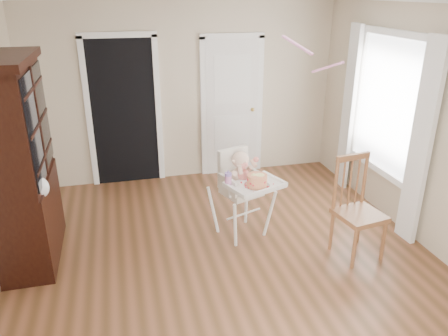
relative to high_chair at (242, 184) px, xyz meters
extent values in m
plane|color=#52341C|center=(-0.31, -0.57, -0.65)|extent=(5.00, 5.00, 0.00)
plane|color=beige|center=(-0.31, 1.93, 0.70)|extent=(4.50, 0.00, 4.50)
plane|color=beige|center=(1.94, -0.57, 0.70)|extent=(0.00, 5.00, 5.00)
cube|color=black|center=(-1.21, 1.91, 0.40)|extent=(0.90, 0.03, 2.10)
cube|color=white|center=(-1.70, 1.91, 0.40)|extent=(0.08, 0.05, 2.18)
cube|color=white|center=(-0.72, 1.91, 0.40)|extent=(0.08, 0.05, 2.18)
cube|color=white|center=(-1.21, 1.91, 1.49)|extent=(1.06, 0.05, 0.08)
cube|color=white|center=(0.39, 1.90, 0.37)|extent=(0.80, 0.05, 2.05)
cube|color=white|center=(-0.05, 1.91, 0.37)|extent=(0.08, 0.05, 2.13)
cube|color=white|center=(0.83, 1.91, 0.37)|extent=(0.08, 0.05, 2.13)
sphere|color=gold|center=(0.71, 1.87, 0.35)|extent=(0.06, 0.06, 0.06)
cube|color=white|center=(1.92, 0.23, 0.75)|extent=(0.02, 1.20, 1.60)
cube|color=white|center=(1.90, 0.23, 1.59)|extent=(0.06, 1.36, 0.08)
cube|color=white|center=(1.84, -0.55, 0.50)|extent=(0.08, 0.28, 2.30)
cube|color=white|center=(1.84, 1.01, 0.50)|extent=(0.08, 0.28, 2.30)
cylinder|color=white|center=(-0.16, -0.29, -0.37)|extent=(0.10, 0.16, 0.61)
cylinder|color=white|center=(0.31, -0.12, -0.37)|extent=(0.15, 0.10, 0.61)
cylinder|color=white|center=(-0.31, 0.13, -0.37)|extent=(0.15, 0.10, 0.61)
cylinder|color=white|center=(0.15, 0.30, -0.37)|extent=(0.10, 0.16, 0.61)
cylinder|color=white|center=(0.02, -0.04, -0.37)|extent=(0.45, 0.18, 0.02)
cube|color=silver|center=(0.00, 0.01, -0.09)|extent=(0.49, 0.48, 0.08)
cube|color=silver|center=(-0.18, -0.06, 0.03)|extent=(0.16, 0.34, 0.18)
cube|color=silver|center=(0.18, 0.07, 0.03)|extent=(0.16, 0.34, 0.18)
cube|color=silver|center=(-0.06, 0.17, 0.16)|extent=(0.39, 0.19, 0.45)
cube|color=white|center=(0.08, -0.22, 0.07)|extent=(0.68, 0.58, 0.03)
cube|color=white|center=(0.15, -0.41, 0.09)|extent=(0.55, 0.22, 0.04)
ellipsoid|color=beige|center=(-0.01, 0.03, 0.06)|extent=(0.27, 0.24, 0.27)
sphere|color=beige|center=(-0.01, 0.03, 0.28)|extent=(0.24, 0.24, 0.19)
sphere|color=red|center=(0.01, -0.02, 0.12)|extent=(0.14, 0.14, 0.14)
sphere|color=red|center=(-0.01, -0.06, 0.24)|extent=(0.07, 0.07, 0.07)
sphere|color=red|center=(0.16, 0.01, 0.28)|extent=(0.06, 0.06, 0.06)
cylinder|color=silver|center=(0.09, -0.26, 0.09)|extent=(0.28, 0.28, 0.01)
cylinder|color=red|center=(0.09, -0.26, 0.15)|extent=(0.22, 0.22, 0.12)
cylinder|color=#F2E08C|center=(0.12, -0.27, 0.21)|extent=(0.10, 0.10, 0.02)
cylinder|color=#D381BA|center=(-0.21, -0.17, 0.14)|extent=(0.07, 0.07, 0.11)
cylinder|color=#8869B8|center=(-0.21, -0.17, 0.21)|extent=(0.07, 0.07, 0.03)
cone|color=#8869B8|center=(-0.21, -0.17, 0.25)|extent=(0.02, 0.02, 0.04)
cube|color=black|center=(-2.30, 0.12, -0.20)|extent=(0.50, 1.19, 0.90)
cube|color=black|center=(-2.30, 0.12, 0.84)|extent=(0.46, 1.19, 1.19)
cube|color=black|center=(-2.06, -0.18, 0.84)|extent=(0.02, 0.52, 1.04)
cube|color=black|center=(-2.06, 0.41, 0.84)|extent=(0.02, 0.52, 1.04)
cube|color=black|center=(-2.30, 0.12, 1.46)|extent=(0.54, 1.27, 0.08)
ellipsoid|color=white|center=(-2.10, -0.23, 0.29)|extent=(0.20, 0.16, 0.22)
cube|color=brown|center=(1.10, -0.72, -0.17)|extent=(0.52, 0.52, 0.05)
cylinder|color=brown|center=(0.94, -0.94, -0.41)|extent=(0.04, 0.04, 0.48)
cylinder|color=brown|center=(1.32, -0.88, -0.41)|extent=(0.04, 0.04, 0.48)
cylinder|color=brown|center=(0.87, -0.56, -0.41)|extent=(0.04, 0.04, 0.48)
cylinder|color=brown|center=(1.25, -0.50, -0.41)|extent=(0.04, 0.04, 0.48)
cylinder|color=brown|center=(0.87, -0.55, 0.14)|extent=(0.04, 0.04, 0.62)
cylinder|color=brown|center=(1.25, -0.49, 0.14)|extent=(0.04, 0.04, 0.62)
cube|color=brown|center=(1.06, -0.52, 0.42)|extent=(0.41, 0.11, 0.06)
camera|label=1|loc=(-1.29, -4.34, 2.06)|focal=35.00mm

